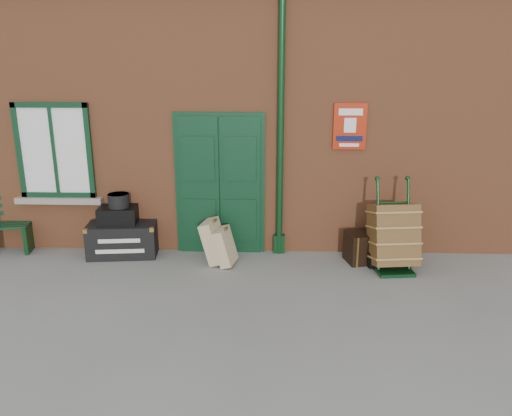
{
  "coord_description": "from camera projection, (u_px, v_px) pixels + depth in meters",
  "views": [
    {
      "loc": [
        0.56,
        -6.18,
        3.0
      ],
      "look_at": [
        0.31,
        0.6,
        1.0
      ],
      "focal_mm": 35.0,
      "sensor_mm": 36.0,
      "label": 1
    }
  ],
  "objects": [
    {
      "name": "houdini_trunk",
      "position": [
        123.0,
        239.0,
        7.98
      ],
      "size": [
        1.12,
        0.7,
        0.53
      ],
      "primitive_type": "cube",
      "rotation": [
        0.0,
        0.0,
        0.11
      ],
      "color": "black",
      "rests_on": "ground"
    },
    {
      "name": "porter_trolley",
      "position": [
        393.0,
        236.0,
        7.37
      ],
      "size": [
        0.72,
        0.77,
        1.35
      ],
      "rotation": [
        0.0,
        0.0,
        0.11
      ],
      "color": "#0D3517",
      "rests_on": "ground"
    },
    {
      "name": "ground",
      "position": [
        232.0,
        290.0,
        6.79
      ],
      "size": [
        80.0,
        80.0,
        0.0
      ],
      "primitive_type": "plane",
      "color": "gray",
      "rests_on": "ground"
    },
    {
      "name": "dark_trunk",
      "position": [
        368.0,
        247.0,
        7.74
      ],
      "size": [
        0.73,
        0.57,
        0.47
      ],
      "primitive_type": "cube",
      "rotation": [
        0.0,
        0.0,
        0.24
      ],
      "color": "black",
      "rests_on": "ground"
    },
    {
      "name": "suitcase_front",
      "position": [
        225.0,
        246.0,
        7.59
      ],
      "size": [
        0.39,
        0.47,
        0.58
      ],
      "primitive_type": "cube",
      "rotation": [
        0.0,
        -0.27,
        -0.21
      ],
      "color": "tan",
      "rests_on": "ground"
    },
    {
      "name": "suitcase_back",
      "position": [
        214.0,
        241.0,
        7.68
      ],
      "size": [
        0.44,
        0.53,
        0.68
      ],
      "primitive_type": "cube",
      "rotation": [
        0.0,
        -0.27,
        -0.21
      ],
      "color": "tan",
      "rests_on": "ground"
    },
    {
      "name": "hatbox",
      "position": [
        119.0,
        200.0,
        7.8
      ],
      "size": [
        0.35,
        0.35,
        0.21
      ],
      "primitive_type": "cylinder",
      "rotation": [
        0.0,
        0.0,
        0.11
      ],
      "color": "black",
      "rests_on": "strongbox"
    },
    {
      "name": "strongbox",
      "position": [
        118.0,
        215.0,
        7.87
      ],
      "size": [
        0.63,
        0.49,
        0.27
      ],
      "primitive_type": "cube",
      "rotation": [
        0.0,
        0.0,
        0.11
      ],
      "color": "black",
      "rests_on": "houdini_trunk"
    },
    {
      "name": "station_building",
      "position": [
        246.0,
        107.0,
        9.53
      ],
      "size": [
        10.3,
        4.3,
        4.36
      ],
      "color": "#A55B35",
      "rests_on": "ground"
    }
  ]
}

